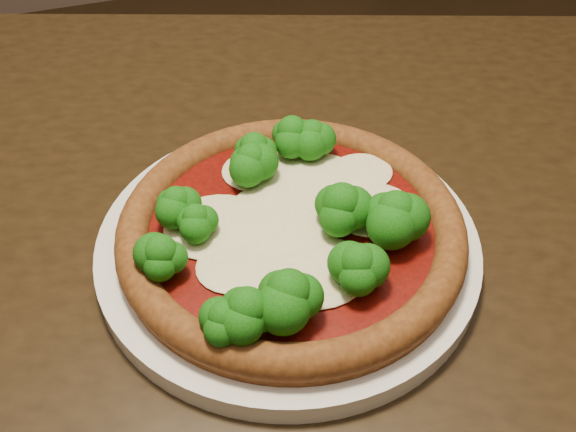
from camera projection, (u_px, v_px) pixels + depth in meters
name	position (u px, v px, depth m)	size (l,w,h in m)	color
dining_table	(212.00, 314.00, 0.59)	(1.36, 1.13, 0.75)	black
plate	(288.00, 244.00, 0.51)	(0.30, 0.30, 0.02)	white
pizza	(290.00, 226.00, 0.48)	(0.27, 0.27, 0.06)	brown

